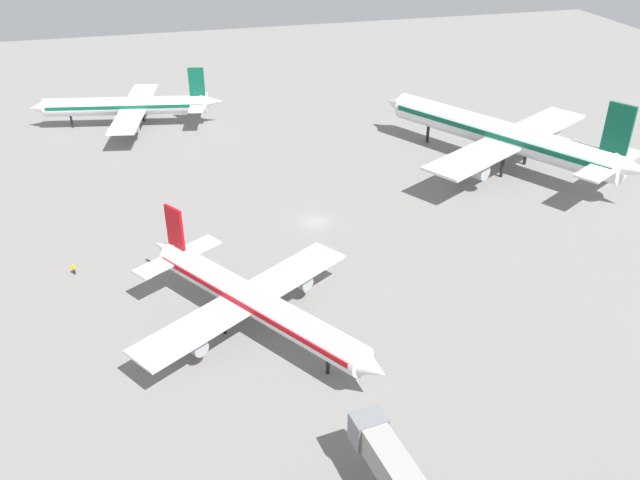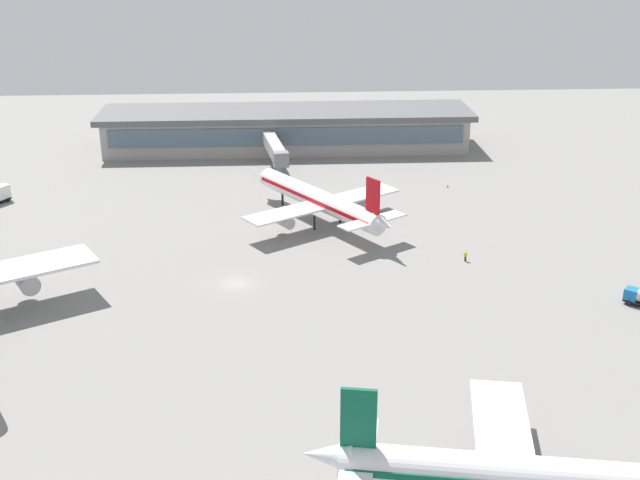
{
  "view_description": "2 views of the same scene",
  "coord_description": "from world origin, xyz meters",
  "px_view_note": "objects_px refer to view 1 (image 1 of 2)",
  "views": [
    {
      "loc": [
        -22.99,
        -91.14,
        50.83
      ],
      "look_at": [
        -3.38,
        -16.12,
        5.99
      ],
      "focal_mm": 36.92,
      "sensor_mm": 36.0,
      "label": 1
    },
    {
      "loc": [
        -6.39,
        112.35,
        52.0
      ],
      "look_at": [
        -13.3,
        -8.08,
        3.64
      ],
      "focal_mm": 45.32,
      "sensor_mm": 36.0,
      "label": 2
    }
  ],
  "objects_px": {
    "airplane_at_gate": "(253,301)",
    "airplane_taxiing": "(128,106)",
    "airplane_distant": "(503,135)",
    "ground_crew_worker": "(74,269)"
  },
  "relations": [
    {
      "from": "airplane_at_gate",
      "to": "airplane_taxiing",
      "type": "height_order",
      "value": "airplane_taxiing"
    },
    {
      "from": "ground_crew_worker",
      "to": "airplane_distant",
      "type": "bearing_deg",
      "value": 99.45
    },
    {
      "from": "airplane_taxiing",
      "to": "ground_crew_worker",
      "type": "xyz_separation_m",
      "value": [
        -8.47,
        -59.81,
        -3.74
      ]
    },
    {
      "from": "airplane_at_gate",
      "to": "airplane_distant",
      "type": "height_order",
      "value": "airplane_distant"
    },
    {
      "from": "airplane_distant",
      "to": "ground_crew_worker",
      "type": "xyz_separation_m",
      "value": [
        -76.57,
        -19.51,
        -5.36
      ]
    },
    {
      "from": "airplane_distant",
      "to": "ground_crew_worker",
      "type": "height_order",
      "value": "airplane_distant"
    },
    {
      "from": "airplane_at_gate",
      "to": "airplane_taxiing",
      "type": "distance_m",
      "value": 80.13
    },
    {
      "from": "ground_crew_worker",
      "to": "airplane_taxiing",
      "type": "bearing_deg",
      "value": 167.09
    },
    {
      "from": "airplane_distant",
      "to": "ground_crew_worker",
      "type": "relative_size",
      "value": 30.4
    },
    {
      "from": "airplane_distant",
      "to": "airplane_taxiing",
      "type": "bearing_deg",
      "value": 29.48
    }
  ]
}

